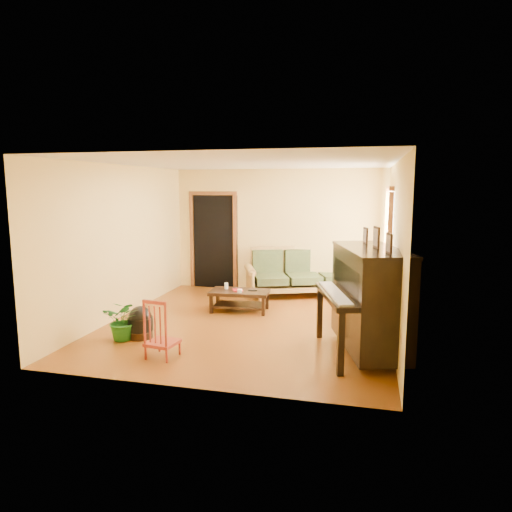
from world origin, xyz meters
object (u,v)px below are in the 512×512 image
(footstool, at_px, (141,326))
(ceramic_crock, at_px, (364,292))
(sofa, at_px, (303,272))
(piano, at_px, (370,302))
(armchair, at_px, (357,297))
(coffee_table, at_px, (240,301))
(potted_plant, at_px, (124,320))
(red_chair, at_px, (162,328))

(footstool, xyz_separation_m, ceramic_crock, (3.21, 3.34, -0.05))
(sofa, height_order, piano, piano)
(armchair, distance_m, piano, 1.67)
(sofa, distance_m, coffee_table, 1.78)
(coffee_table, bearing_deg, potted_plant, -122.57)
(coffee_table, bearing_deg, footstool, -120.32)
(footstool, bearing_deg, armchair, 29.56)
(footstool, distance_m, potted_plant, 0.27)
(sofa, height_order, footstool, sofa)
(sofa, xyz_separation_m, armchair, (1.13, -1.49, -0.10))
(footstool, height_order, potted_plant, potted_plant)
(sofa, distance_m, armchair, 1.87)
(red_chair, bearing_deg, armchair, 52.39)
(coffee_table, distance_m, ceramic_crock, 2.69)
(piano, relative_size, footstool, 4.35)
(sofa, bearing_deg, piano, -88.79)
(red_chair, relative_size, potted_plant, 1.32)
(armchair, xyz_separation_m, potted_plant, (-3.29, -1.90, -0.09))
(piano, relative_size, red_chair, 2.04)
(piano, xyz_separation_m, footstool, (-3.29, -0.13, -0.54))
(footstool, relative_size, potted_plant, 0.62)
(sofa, height_order, red_chair, sofa)
(armchair, xyz_separation_m, red_chair, (-2.44, -2.40, 0.01))
(piano, relative_size, ceramic_crock, 6.37)
(coffee_table, bearing_deg, sofa, 57.61)
(armchair, distance_m, red_chair, 3.42)
(piano, distance_m, potted_plant, 3.51)
(ceramic_crock, bearing_deg, sofa, -175.99)
(coffee_table, relative_size, piano, 0.64)
(potted_plant, bearing_deg, coffee_table, 57.43)
(footstool, bearing_deg, potted_plant, -142.38)
(footstool, distance_m, ceramic_crock, 4.63)
(sofa, height_order, ceramic_crock, sofa)
(armchair, relative_size, footstool, 2.08)
(footstool, distance_m, red_chair, 0.95)
(footstool, bearing_deg, red_chair, -44.21)
(sofa, distance_m, footstool, 3.81)
(sofa, distance_m, red_chair, 4.11)
(footstool, xyz_separation_m, potted_plant, (-0.19, -0.14, 0.12))
(piano, distance_m, ceramic_crock, 3.26)
(coffee_table, relative_size, potted_plant, 1.74)
(armchair, xyz_separation_m, piano, (0.19, -1.63, 0.33))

